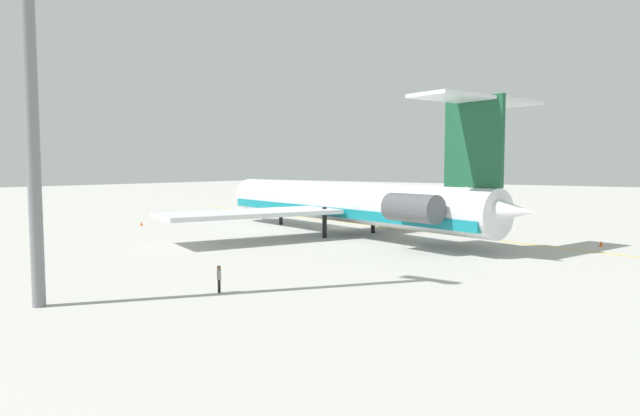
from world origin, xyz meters
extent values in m
plane|color=#B7B5AD|center=(0.00, 0.00, 0.00)|extent=(343.17, 343.17, 0.00)
cylinder|color=silver|center=(-3.64, 5.30, 3.67)|extent=(41.07, 14.78, 4.41)
cone|color=silver|center=(16.34, 0.04, 3.67)|extent=(5.52, 5.26, 4.23)
cone|color=silver|center=(-23.61, 10.56, 4.07)|extent=(7.17, 5.26, 3.75)
cube|color=teal|center=(-3.64, 5.30, 2.68)|extent=(40.21, 14.63, 0.97)
cube|color=silver|center=(0.15, 16.07, 2.90)|extent=(12.94, 19.61, 0.44)
cube|color=silver|center=(-5.65, -5.94, 2.90)|extent=(9.60, 19.19, 0.44)
cylinder|color=#515156|center=(-16.50, 12.35, 4.00)|extent=(5.98, 3.87, 2.56)
cube|color=silver|center=(-16.69, 11.61, 4.00)|extent=(3.55, 2.20, 0.53)
cylinder|color=#515156|center=(-18.30, 5.49, 4.00)|extent=(5.98, 3.87, 2.56)
cube|color=silver|center=(-18.11, 6.23, 4.00)|extent=(3.55, 2.20, 0.53)
cube|color=#195133|center=(-20.95, 9.86, 9.78)|extent=(5.88, 1.94, 7.80)
cube|color=silver|center=(-20.49, 13.39, 13.37)|extent=(5.63, 7.27, 0.31)
cube|color=silver|center=(-22.29, 6.55, 13.37)|extent=(5.63, 7.27, 0.31)
cylinder|color=black|center=(8.57, 2.09, 1.67)|extent=(0.48, 0.48, 3.34)
cylinder|color=black|center=(-4.07, 9.06, 1.67)|extent=(0.48, 0.48, 3.34)
cylinder|color=black|center=(-5.87, 2.24, 1.67)|extent=(0.48, 0.48, 3.34)
cylinder|color=black|center=(12.84, -21.74, 0.40)|extent=(0.10, 0.10, 0.80)
cylinder|color=black|center=(12.70, -21.75, 0.40)|extent=(0.10, 0.10, 0.80)
cylinder|color=#262628|center=(12.77, -21.74, 1.12)|extent=(0.27, 0.27, 0.64)
sphere|color=#8C6647|center=(12.77, -21.74, 1.56)|extent=(0.25, 0.25, 0.25)
cylinder|color=#262628|center=(12.95, -21.74, 1.15)|extent=(0.07, 0.07, 0.54)
cylinder|color=#262628|center=(12.59, -21.75, 1.15)|extent=(0.07, 0.07, 0.54)
cylinder|color=black|center=(-14.89, 33.65, 0.40)|extent=(0.10, 0.10, 0.81)
cylinder|color=black|center=(-14.84, 33.52, 0.40)|extent=(0.10, 0.10, 0.81)
cylinder|color=gray|center=(-14.87, 33.59, 1.12)|extent=(0.27, 0.27, 0.64)
sphere|color=brown|center=(-14.87, 33.59, 1.57)|extent=(0.25, 0.25, 0.25)
cylinder|color=gray|center=(-14.92, 33.76, 1.16)|extent=(0.07, 0.07, 0.54)
cylinder|color=gray|center=(-14.81, 33.41, 1.16)|extent=(0.07, 0.07, 0.54)
cone|color=#EA590F|center=(-28.93, -2.29, 0.28)|extent=(0.40, 0.40, 0.55)
cone|color=#EA590F|center=(22.17, 14.03, 0.28)|extent=(0.40, 0.40, 0.55)
cube|color=gold|center=(-3.64, -3.88, 0.00)|extent=(95.26, 21.98, 0.01)
cylinder|color=slate|center=(-9.56, 41.93, 14.91)|extent=(0.70, 0.70, 29.82)
camera|label=1|loc=(-40.29, 56.02, 7.74)|focal=31.15mm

